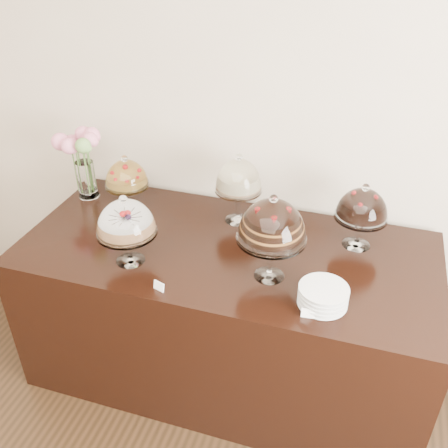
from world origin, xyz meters
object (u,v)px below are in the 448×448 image
(cake_stand_choco_layer, at_px, (272,223))
(cake_stand_fruit_tart, at_px, (126,176))
(cake_stand_dark_choco, at_px, (362,207))
(plate_stack, at_px, (323,296))
(cake_stand_sugar_sponge, at_px, (126,221))
(display_counter, at_px, (227,311))
(flower_vase, at_px, (80,153))
(cake_stand_cheesecake, at_px, (239,179))

(cake_stand_choco_layer, xyz_separation_m, cake_stand_fruit_tart, (-0.96, 0.41, -0.10))
(cake_stand_dark_choco, bearing_deg, plate_stack, -101.25)
(cake_stand_sugar_sponge, distance_m, cake_stand_fruit_tart, 0.56)
(display_counter, xyz_separation_m, cake_stand_dark_choco, (0.65, 0.24, 0.68))
(display_counter, relative_size, cake_stand_choco_layer, 4.85)
(cake_stand_dark_choco, distance_m, cake_stand_fruit_tart, 1.34)
(cake_stand_sugar_sponge, relative_size, plate_stack, 1.73)
(cake_stand_choco_layer, relative_size, flower_vase, 1.04)
(display_counter, bearing_deg, cake_stand_fruit_tart, 160.30)
(cake_stand_sugar_sponge, bearing_deg, flower_vase, 136.74)
(cake_stand_choco_layer, bearing_deg, cake_stand_cheesecake, 122.69)
(cake_stand_choco_layer, relative_size, cake_stand_dark_choco, 1.24)
(display_counter, relative_size, flower_vase, 5.03)
(cake_stand_sugar_sponge, relative_size, cake_stand_fruit_tart, 1.15)
(cake_stand_choco_layer, xyz_separation_m, plate_stack, (0.28, -0.13, -0.26))
(cake_stand_dark_choco, bearing_deg, cake_stand_cheesecake, 175.79)
(cake_stand_cheesecake, bearing_deg, cake_stand_fruit_tart, -176.62)
(display_counter, distance_m, cake_stand_choco_layer, 0.82)
(cake_stand_choco_layer, bearing_deg, plate_stack, -25.33)
(display_counter, height_order, cake_stand_choco_layer, cake_stand_choco_layer)
(display_counter, height_order, plate_stack, plate_stack)
(display_counter, height_order, cake_stand_fruit_tart, cake_stand_fruit_tart)
(display_counter, relative_size, cake_stand_dark_choco, 6.02)
(cake_stand_dark_choco, xyz_separation_m, cake_stand_fruit_tart, (-1.34, 0.01, -0.03))
(cake_stand_cheesecake, bearing_deg, display_counter, -85.53)
(display_counter, xyz_separation_m, cake_stand_choco_layer, (0.27, -0.16, 0.75))
(cake_stand_sugar_sponge, distance_m, plate_stack, 1.00)
(cake_stand_choco_layer, height_order, flower_vase, cake_stand_choco_layer)
(cake_stand_cheesecake, relative_size, cake_stand_fruit_tart, 1.26)
(display_counter, bearing_deg, cake_stand_sugar_sponge, -149.95)
(display_counter, bearing_deg, cake_stand_cheesecake, 94.47)
(cake_stand_choco_layer, distance_m, cake_stand_dark_choco, 0.56)
(cake_stand_sugar_sponge, relative_size, cake_stand_dark_choco, 1.04)
(cake_stand_sugar_sponge, distance_m, cake_stand_dark_choco, 1.19)
(cake_stand_fruit_tart, distance_m, flower_vase, 0.32)
(cake_stand_choco_layer, height_order, cake_stand_cheesecake, cake_stand_choco_layer)
(cake_stand_sugar_sponge, xyz_separation_m, flower_vase, (-0.56, 0.53, 0.05))
(display_counter, distance_m, cake_stand_dark_choco, 0.97)
(cake_stand_dark_choco, distance_m, plate_stack, 0.57)
(cake_stand_dark_choco, xyz_separation_m, flower_vase, (-1.65, 0.04, 0.06))
(display_counter, relative_size, cake_stand_fruit_tart, 6.66)
(cake_stand_choco_layer, height_order, cake_stand_dark_choco, cake_stand_choco_layer)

